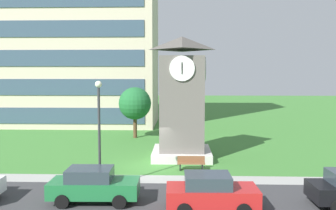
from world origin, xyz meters
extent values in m
plane|color=#3D7A33|center=(0.00, 0.00, 0.00)|extent=(160.00, 160.00, 0.00)
cube|color=#38383A|center=(0.00, -7.17, 0.00)|extent=(120.00, 7.20, 0.01)
cube|color=#9E9E99|center=(0.00, -2.77, 0.00)|extent=(120.00, 1.60, 0.01)
cube|color=beige|center=(-11.91, 20.47, 14.40)|extent=(21.71, 10.08, 28.80)
cube|color=#384C60|center=(-11.91, 15.38, 1.60)|extent=(19.97, 0.10, 1.80)
cube|color=#384C60|center=(-11.91, 15.38, 4.80)|extent=(19.97, 0.10, 1.80)
cube|color=#384C60|center=(-11.91, 15.38, 8.00)|extent=(19.97, 0.10, 1.80)
cube|color=#384C60|center=(-11.91, 15.38, 11.20)|extent=(19.97, 0.10, 1.80)
cube|color=#605B56|center=(2.12, 2.79, 3.76)|extent=(3.18, 3.18, 7.53)
cube|color=beige|center=(2.12, 2.79, 0.30)|extent=(4.29, 4.29, 0.60)
pyramid|color=#4D4945|center=(2.12, 2.79, 8.49)|extent=(3.50, 3.50, 0.97)
cylinder|color=white|center=(2.12, 1.14, 6.62)|extent=(1.75, 0.12, 1.75)
cylinder|color=white|center=(3.77, 2.79, 6.62)|extent=(0.12, 1.75, 1.75)
cube|color=black|center=(2.12, 1.07, 6.78)|extent=(0.08, 0.08, 0.52)
cube|color=black|center=(2.12, 1.06, 6.62)|extent=(0.06, 0.03, 0.79)
cube|color=brown|center=(2.72, -0.70, 0.45)|extent=(1.80, 0.50, 0.06)
cube|color=brown|center=(2.72, -0.48, 0.68)|extent=(1.80, 0.07, 0.40)
cube|color=black|center=(2.00, -0.70, 0.23)|extent=(0.08, 0.43, 0.45)
cube|color=black|center=(3.44, -0.69, 0.23)|extent=(0.08, 0.43, 0.45)
cylinder|color=#333338|center=(-2.35, -4.61, 2.76)|extent=(0.14, 0.14, 5.51)
sphere|color=#F2EFCC|center=(-2.35, -4.61, 5.69)|extent=(0.36, 0.36, 0.36)
cylinder|color=#513823|center=(-2.42, 10.88, 1.14)|extent=(0.37, 0.37, 2.28)
sphere|color=#1E612F|center=(-2.42, 10.88, 3.39)|extent=(3.18, 3.18, 3.18)
cube|color=#1E6B38|center=(-2.16, -6.59, 0.71)|extent=(4.33, 1.83, 0.76)
cube|color=#2D3842|center=(-2.38, -6.60, 1.39)|extent=(2.18, 1.57, 0.60)
cylinder|color=black|center=(-0.85, -5.71, 0.33)|extent=(0.66, 0.24, 0.66)
cylinder|color=black|center=(-0.81, -7.41, 0.33)|extent=(0.66, 0.24, 0.66)
cylinder|color=black|center=(-3.51, -5.77, 0.33)|extent=(0.66, 0.24, 0.66)
cylinder|color=black|center=(-3.47, -7.47, 0.33)|extent=(0.66, 0.24, 0.66)
cube|color=red|center=(3.46, -7.43, 0.71)|extent=(4.20, 1.88, 0.76)
cube|color=#2D3842|center=(3.25, -7.44, 1.39)|extent=(2.12, 1.62, 0.60)
cylinder|color=black|center=(4.72, -6.53, 0.33)|extent=(0.66, 0.24, 0.66)
cylinder|color=black|center=(2.15, -6.59, 0.33)|extent=(0.66, 0.24, 0.66)
cylinder|color=black|center=(2.19, -8.34, 0.33)|extent=(0.66, 0.24, 0.66)
cylinder|color=black|center=(8.99, -5.89, 0.33)|extent=(0.66, 0.24, 0.66)
camera|label=1|loc=(1.99, -23.10, 6.22)|focal=37.51mm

